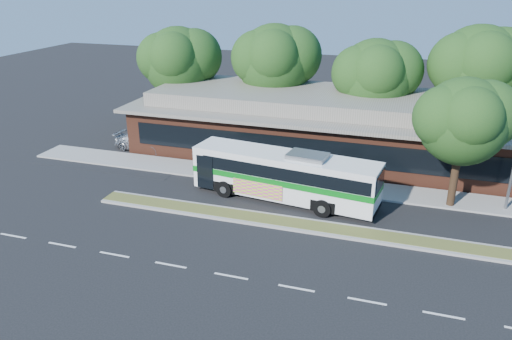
# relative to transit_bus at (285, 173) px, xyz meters

# --- Properties ---
(ground) EXTENTS (120.00, 120.00, 0.00)m
(ground) POSITION_rel_transit_bus_xyz_m (2.76, -3.56, -1.74)
(ground) COLOR black
(ground) RESTS_ON ground
(median_strip) EXTENTS (26.00, 1.10, 0.15)m
(median_strip) POSITION_rel_transit_bus_xyz_m (2.76, -2.96, -1.67)
(median_strip) COLOR #535825
(median_strip) RESTS_ON ground
(sidewalk) EXTENTS (44.00, 2.60, 0.12)m
(sidewalk) POSITION_rel_transit_bus_xyz_m (2.76, 2.84, -1.68)
(sidewalk) COLOR gray
(sidewalk) RESTS_ON ground
(parking_lot) EXTENTS (14.00, 12.00, 0.01)m
(parking_lot) POSITION_rel_transit_bus_xyz_m (-15.24, 6.44, -1.74)
(parking_lot) COLOR black
(parking_lot) RESTS_ON ground
(plaza_building) EXTENTS (33.20, 11.20, 4.45)m
(plaza_building) POSITION_rel_transit_bus_xyz_m (2.76, 9.43, 0.39)
(plaza_building) COLOR #592B1C
(plaza_building) RESTS_ON ground
(tree_bg_a) EXTENTS (6.47, 5.80, 8.63)m
(tree_bg_a) POSITION_rel_transit_bus_xyz_m (-11.82, 11.58, 4.13)
(tree_bg_a) COLOR black
(tree_bg_a) RESTS_ON ground
(tree_bg_b) EXTENTS (6.69, 6.00, 9.00)m
(tree_bg_b) POSITION_rel_transit_bus_xyz_m (-3.80, 12.59, 4.40)
(tree_bg_b) COLOR black
(tree_bg_b) RESTS_ON ground
(tree_bg_c) EXTENTS (6.24, 5.60, 8.26)m
(tree_bg_c) POSITION_rel_transit_bus_xyz_m (4.17, 11.58, 3.85)
(tree_bg_c) COLOR black
(tree_bg_c) RESTS_ON ground
(tree_bg_d) EXTENTS (6.91, 6.20, 9.37)m
(tree_bg_d) POSITION_rel_transit_bus_xyz_m (11.21, 12.59, 4.68)
(tree_bg_d) COLOR black
(tree_bg_d) RESTS_ON ground
(transit_bus) EXTENTS (11.35, 3.84, 3.13)m
(transit_bus) POSITION_rel_transit_bus_xyz_m (0.00, 0.00, 0.00)
(transit_bus) COLOR white
(transit_bus) RESTS_ON ground
(sedan) EXTENTS (4.43, 2.04, 1.25)m
(sedan) POSITION_rel_transit_bus_xyz_m (-12.67, 5.39, -1.11)
(sedan) COLOR #9C9DA2
(sedan) RESTS_ON ground
(sidewalk_tree) EXTENTS (5.39, 4.83, 7.53)m
(sidewalk_tree) POSITION_rel_transit_bus_xyz_m (9.73, 2.15, 3.48)
(sidewalk_tree) COLOR black
(sidewalk_tree) RESTS_ON ground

